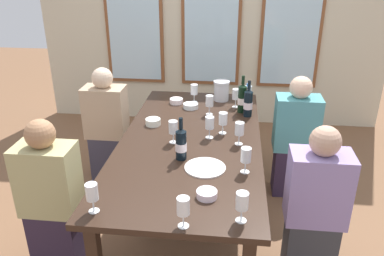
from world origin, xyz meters
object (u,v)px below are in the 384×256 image
seated_person_2 (52,200)px  tasting_bowl_1 (207,194)px  wine_glass_3 (239,129)px  wine_glass_10 (223,119)px  wine_glass_1 (210,123)px  wine_bottle_0 (242,98)px  tasting_bowl_3 (191,106)px  wine_glass_8 (236,95)px  wine_glass_9 (242,202)px  metal_pitcher (221,91)px  wine_glass_7 (210,102)px  seated_person_1 (295,140)px  dining_table (191,147)px  seated_person_0 (107,128)px  wine_glass_6 (183,208)px  tasting_bowl_2 (176,101)px  wine_glass_4 (194,90)px  wine_bottle_2 (181,144)px  seated_person_3 (315,209)px  water_bottle (248,97)px  wine_glass_0 (246,156)px  white_plate_0 (205,168)px  wine_glass_5 (173,128)px  wine_bottle_1 (248,103)px  tasting_bowl_0 (153,122)px  wine_glass_2 (92,193)px

seated_person_2 → tasting_bowl_1: bearing=-8.7°
wine_glass_3 → wine_glass_10: same height
wine_glass_1 → seated_person_2: 1.24m
wine_bottle_0 → tasting_bowl_3: bearing=174.7°
wine_glass_8 → wine_glass_9: (0.05, -1.68, -0.00)m
tasting_bowl_3 → wine_glass_9: size_ratio=0.79×
metal_pitcher → wine_glass_7: size_ratio=1.09×
tasting_bowl_3 → seated_person_1: 0.98m
dining_table → wine_glass_8: bearing=65.4°
wine_glass_9 → seated_person_0: 2.02m
wine_glass_6 → seated_person_1: (0.78, 1.56, -0.33)m
tasting_bowl_2 → wine_glass_8: bearing=-3.8°
wine_glass_4 → wine_glass_10: size_ratio=1.00×
wine_bottle_2 → wine_glass_4: (-0.03, 1.13, 0.00)m
dining_table → seated_person_3: (0.87, -0.50, -0.15)m
water_bottle → wine_glass_7: bearing=-153.3°
wine_glass_0 → seated_person_0: bearing=140.8°
white_plate_0 → wine_bottle_0: size_ratio=0.82×
wine_glass_7 → seated_person_3: (0.76, -1.02, -0.33)m
tasting_bowl_1 → wine_glass_6: wine_glass_6 is taller
wine_glass_0 → seated_person_1: bearing=64.6°
water_bottle → wine_glass_5: 0.94m
tasting_bowl_3 → wine_glass_1: size_ratio=0.79×
wine_bottle_1 → wine_glass_5: 0.81m
wine_bottle_1 → tasting_bowl_3: bearing=165.6°
wine_glass_6 → seated_person_2: bearing=155.3°
wine_glass_5 → wine_glass_9: size_ratio=1.00×
tasting_bowl_3 → wine_glass_5: size_ratio=0.79×
seated_person_1 → wine_glass_0: bearing=-115.4°
dining_table → seated_person_3: size_ratio=1.97×
wine_glass_0 → wine_glass_7: (-0.30, 0.97, -0.00)m
tasting_bowl_3 → wine_glass_10: (0.31, -0.52, 0.10)m
tasting_bowl_0 → wine_glass_0: bearing=-42.4°
dining_table → tasting_bowl_1: (0.18, -0.76, 0.09)m
seated_person_1 → seated_person_2: (-1.73, -1.12, 0.00)m
seated_person_3 → metal_pitcher: bearing=115.7°
wine_bottle_1 → wine_glass_8: bearing=117.6°
seated_person_0 → wine_bottle_0: bearing=0.7°
wine_glass_8 → seated_person_0: bearing=-173.8°
water_bottle → wine_glass_0: water_bottle is taller
tasting_bowl_1 → wine_glass_5: (-0.31, 0.69, 0.10)m
wine_glass_0 → wine_glass_4: (-0.47, 1.26, -0.00)m
wine_glass_2 → wine_glass_7: 1.57m
water_bottle → tasting_bowl_2: bearing=173.7°
wine_bottle_1 → seated_person_0: 1.35m
dining_table → metal_pitcher: size_ratio=11.52×
white_plate_0 → tasting_bowl_2: (-0.37, 1.19, 0.02)m
dining_table → wine_glass_1: bearing=17.4°
wine_glass_3 → wine_glass_7: bearing=114.8°
tasting_bowl_1 → seated_person_1: bearing=62.0°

